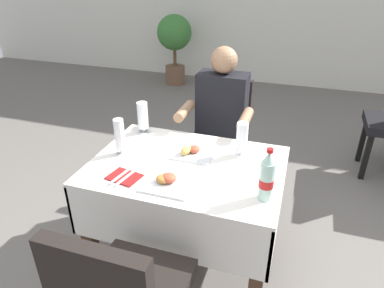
% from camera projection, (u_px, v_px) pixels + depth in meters
% --- Properties ---
extents(ground_plane, '(11.00, 11.00, 0.00)m').
position_uv_depth(ground_plane, '(198.00, 271.00, 2.25)').
color(ground_plane, '#66605B').
extents(main_dining_table, '(1.10, 0.79, 0.74)m').
position_uv_depth(main_dining_table, '(187.00, 189.00, 2.09)').
color(main_dining_table, white).
rests_on(main_dining_table, ground).
extents(chair_far_diner_seat, '(0.44, 0.50, 0.97)m').
position_uv_depth(chair_far_diner_seat, '(219.00, 135.00, 2.76)').
color(chair_far_diner_seat, black).
rests_on(chair_far_diner_seat, ground).
extents(seated_diner_far, '(0.50, 0.46, 1.26)m').
position_uv_depth(seated_diner_far, '(220.00, 123.00, 2.58)').
color(seated_diner_far, '#282D42').
rests_on(seated_diner_far, ground).
extents(plate_near_camera, '(0.26, 0.26, 0.06)m').
position_uv_depth(plate_near_camera, '(168.00, 181.00, 1.83)').
color(plate_near_camera, white).
rests_on(plate_near_camera, main_dining_table).
extents(plate_far_diner, '(0.24, 0.24, 0.06)m').
position_uv_depth(plate_far_diner, '(193.00, 151.00, 2.11)').
color(plate_far_diner, white).
rests_on(plate_far_diner, main_dining_table).
extents(beer_glass_left, '(0.07, 0.07, 0.23)m').
position_uv_depth(beer_glass_left, '(120.00, 136.00, 2.06)').
color(beer_glass_left, white).
rests_on(beer_glass_left, main_dining_table).
extents(beer_glass_middle, '(0.07, 0.07, 0.21)m').
position_uv_depth(beer_glass_middle, '(242.00, 139.00, 2.05)').
color(beer_glass_middle, white).
rests_on(beer_glass_middle, main_dining_table).
extents(beer_glass_right, '(0.07, 0.07, 0.22)m').
position_uv_depth(beer_glass_right, '(143.00, 117.00, 2.32)').
color(beer_glass_right, white).
rests_on(beer_glass_right, main_dining_table).
extents(cola_bottle_primary, '(0.07, 0.07, 0.28)m').
position_uv_depth(cola_bottle_primary, '(267.00, 177.00, 1.66)').
color(cola_bottle_primary, silver).
rests_on(cola_bottle_primary, main_dining_table).
extents(napkin_cutlery_set, '(0.19, 0.20, 0.01)m').
position_uv_depth(napkin_cutlery_set, '(124.00, 177.00, 1.88)').
color(napkin_cutlery_set, maroon).
rests_on(napkin_cutlery_set, main_dining_table).
extents(potted_plant_corner, '(0.53, 0.53, 1.07)m').
position_uv_depth(potted_plant_corner, '(174.00, 39.00, 5.37)').
color(potted_plant_corner, brown).
rests_on(potted_plant_corner, ground).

